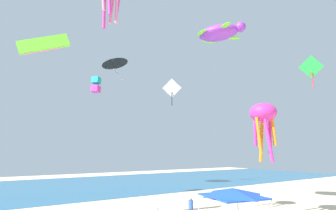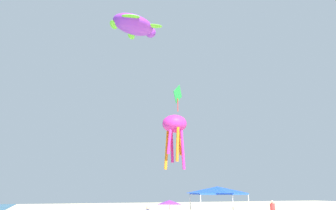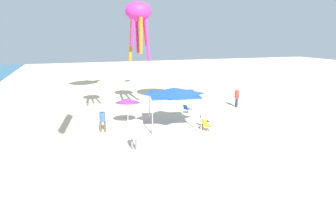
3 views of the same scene
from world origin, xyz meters
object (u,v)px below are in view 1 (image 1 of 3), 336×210
beach_umbrella (220,197)px  kite_diamond_white (172,89)px  kite_parafoil_lime (44,44)px  kite_octopus_magenta (263,116)px  kite_delta_black (114,62)px  kite_turtle_purple (219,33)px  person_far_stroller (191,206)px  kite_diamond_green (311,68)px  canopy_tent (233,193)px  kite_box_teal (96,85)px

beach_umbrella → kite_diamond_white: 26.97m
kite_diamond_white → kite_parafoil_lime: bearing=80.4°
kite_octopus_magenta → kite_parafoil_lime: size_ratio=1.35×
kite_delta_black → kite_turtle_purple: (4.14, -19.49, -2.05)m
person_far_stroller → kite_octopus_magenta: kite_octopus_magenta is taller
kite_octopus_magenta → kite_parafoil_lime: 18.69m
kite_diamond_green → kite_delta_black: bearing=145.7°
kite_turtle_purple → canopy_tent: bearing=-70.7°
person_far_stroller → canopy_tent: bearing=-177.3°
person_far_stroller → kite_turtle_purple: size_ratio=0.32×
kite_parafoil_lime → kite_turtle_purple: bearing=-177.6°
canopy_tent → kite_octopus_magenta: bearing=13.0°
canopy_tent → kite_parafoil_lime: 17.48m
kite_diamond_green → kite_parafoil_lime: (-21.21, 8.88, 0.52)m
kite_turtle_purple → kite_box_teal: bearing=-172.8°
kite_box_teal → beach_umbrella: bearing=158.3°
canopy_tent → kite_diamond_white: kite_diamond_white is taller
kite_diamond_green → kite_diamond_white: bearing=123.3°
canopy_tent → beach_umbrella: (1.87, 3.11, -0.85)m
kite_diamond_green → kite_box_teal: 23.47m
kite_octopus_magenta → kite_box_teal: (-9.63, 16.57, 5.12)m
kite_diamond_green → kite_box_teal: bearing=163.1°
kite_diamond_green → kite_parafoil_lime: kite_parafoil_lime is taller
beach_umbrella → kite_box_teal: size_ratio=1.10×
kite_parafoil_lime → kite_box_teal: (7.08, 9.84, 0.10)m
person_far_stroller → kite_delta_black: (0.22, 19.77, 18.80)m
kite_octopus_magenta → kite_diamond_green: bearing=-144.9°
kite_octopus_magenta → kite_turtle_purple: bearing=-21.5°
kite_diamond_green → kite_parafoil_lime: 23.00m
canopy_tent → kite_parafoil_lime: size_ratio=1.11×
kite_delta_black → kite_octopus_magenta: bearing=49.6°
beach_umbrella → kite_delta_black: 28.30m
person_far_stroller → kite_parafoil_lime: 17.39m
kite_diamond_green → beach_umbrella: bearing=-170.3°
beach_umbrella → kite_turtle_purple: kite_turtle_purple is taller
kite_octopus_magenta → kite_turtle_purple: (-0.58, 4.24, 9.27)m
person_far_stroller → kite_box_teal: bearing=28.9°
kite_octopus_magenta → kite_box_teal: size_ratio=2.58×
kite_delta_black → kite_diamond_green: bearing=58.0°
kite_parafoil_lime → canopy_tent: bearing=155.7°
kite_turtle_purple → kite_diamond_white: 19.43m
canopy_tent → beach_umbrella: canopy_tent is taller
beach_umbrella → kite_diamond_green: 14.31m
person_far_stroller → kite_diamond_green: bearing=-114.4°
person_far_stroller → kite_turtle_purple: bearing=-77.8°
person_far_stroller → kite_diamond_white: bearing=-21.2°
canopy_tent → kite_octopus_magenta: 8.03m
kite_octopus_magenta → kite_diamond_green: kite_diamond_green is taller
kite_box_teal → kite_diamond_white: bearing=-112.5°
kite_box_teal → kite_diamond_green: bearing=173.1°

